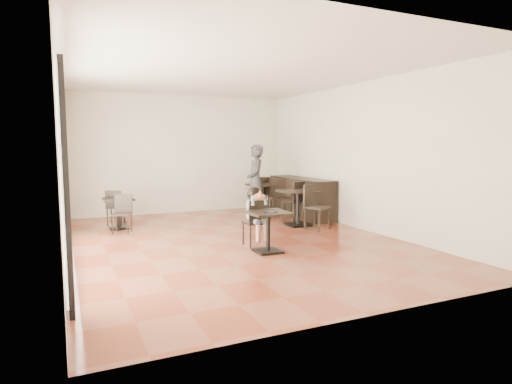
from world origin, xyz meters
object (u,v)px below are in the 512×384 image
cafe_table_left (119,213)px  chair_mid_a (292,201)px  child_chair (255,223)px  chair_left_b (122,214)px  chair_mid_b (317,207)px  chair_back_a (261,194)px  chair_back_b (279,198)px  child (255,217)px  cafe_table_mid (298,208)px  cafe_table_back (264,199)px  adult_patron (256,181)px  child_table (268,232)px  chair_left_a (116,207)px

cafe_table_left → chair_mid_a: bearing=-11.5°
child_chair → chair_left_b: 3.02m
cafe_table_left → chair_mid_b: bearing=-25.7°
chair_back_a → chair_back_b: (0.00, -1.10, 0.00)m
chair_mid_b → child: bearing=-179.0°
child → cafe_table_mid: child is taller
cafe_table_back → chair_left_b: chair_left_b is taller
chair_left_b → adult_patron: bearing=33.8°
child_table → chair_mid_a: size_ratio=0.73×
chair_left_a → chair_back_a: size_ratio=0.83×
adult_patron → cafe_table_left: 3.46m
adult_patron → chair_back_a: adult_patron is taller
child_table → chair_left_a: (-2.09, 3.83, 0.05)m
child_chair → chair_left_a: size_ratio=1.05×
chair_left_b → cafe_table_mid: bearing=10.0°
child_table → chair_back_a: 4.69m
adult_patron → cafe_table_back: adult_patron is taller
child → cafe_table_back: child is taller
cafe_table_back → chair_mid_b: bearing=-86.0°
cafe_table_mid → chair_left_b: size_ratio=1.00×
cafe_table_left → cafe_table_back: cafe_table_back is taller
child_chair → chair_back_a: size_ratio=0.88×
adult_patron → cafe_table_mid: (0.38, -1.51, -0.52)m
chair_left_a → chair_left_b: (0.00, -1.10, 0.00)m
chair_back_b → cafe_table_left: bearing=-165.1°
adult_patron → chair_mid_a: size_ratio=1.90×
chair_mid_b → chair_back_a: 2.91m
cafe_table_back → cafe_table_left: bearing=-173.0°
cafe_table_left → chair_left_a: chair_left_a is taller
cafe_table_back → child_table: bearing=-114.5°
child → chair_mid_b: (1.87, 0.83, -0.05)m
cafe_table_left → chair_back_a: 4.08m
child_chair → chair_mid_a: size_ratio=0.88×
cafe_table_left → child_chair: bearing=-52.7°
chair_left_a → chair_back_b: chair_back_b is taller
cafe_table_back → chair_left_b: size_ratio=1.00×
chair_back_a → cafe_table_mid: bearing=102.2°
chair_mid_b → chair_back_a: bearing=67.0°
chair_mid_a → cafe_table_back: bearing=-105.6°
cafe_table_mid → chair_left_b: cafe_table_mid is taller
cafe_table_mid → chair_back_a: chair_back_a is taller
child_table → chair_back_b: (1.87, 3.20, 0.13)m
child → adult_patron: adult_patron is taller
chair_left_a → child_chair: bearing=144.4°
cafe_table_back → child_chair: bearing=-118.1°
cafe_table_back → chair_mid_a: bearing=-82.6°
chair_mid_a → chair_back_a: 1.81m
chair_mid_a → chair_left_b: 3.96m
child → chair_back_b: child is taller
adult_patron → chair_left_a: 3.47m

